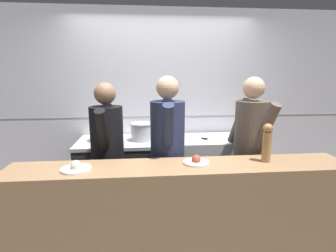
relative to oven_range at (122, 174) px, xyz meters
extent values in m
plane|color=#4C4742|center=(0.56, -0.94, -0.46)|extent=(14.00, 14.00, 0.00)
cube|color=silver|center=(0.56, 0.40, 0.84)|extent=(8.00, 0.06, 2.60)
cube|color=gray|center=(0.56, 0.37, 0.69)|extent=(8.00, 0.00, 0.01)
cube|color=#232326|center=(0.00, 0.00, -0.02)|extent=(1.05, 0.70, 0.87)
cube|color=#B7BABF|center=(0.00, 0.00, 0.44)|extent=(1.07, 0.71, 0.04)
cube|color=#B7BABF|center=(0.00, -0.33, 0.04)|extent=(0.94, 0.03, 0.10)
cube|color=#B7BABF|center=(1.17, 0.00, 0.00)|extent=(1.16, 0.65, 0.92)
cube|color=black|center=(1.17, -0.30, -0.41)|extent=(1.14, 0.04, 0.10)
cube|color=#93704C|center=(0.62, -1.11, 0.02)|extent=(2.99, 0.45, 0.96)
cylinder|color=beige|center=(-0.23, -0.01, 0.57)|extent=(0.25, 0.25, 0.22)
cylinder|color=beige|center=(-0.23, -0.01, 0.67)|extent=(0.27, 0.27, 0.01)
cylinder|color=#B7BABF|center=(0.27, -0.03, 0.57)|extent=(0.26, 0.26, 0.22)
cylinder|color=#B7BABF|center=(0.27, -0.03, 0.67)|extent=(0.28, 0.28, 0.01)
cone|color=#B7BABF|center=(0.94, 0.01, 0.50)|extent=(0.28, 0.28, 0.08)
cube|color=#B7BABF|center=(1.24, -0.13, 0.46)|extent=(0.29, 0.14, 0.01)
cube|color=black|center=(1.05, -0.06, 0.47)|extent=(0.11, 0.06, 0.02)
cylinder|color=white|center=(-0.26, -1.14, 0.51)|extent=(0.25, 0.25, 0.02)
sphere|color=beige|center=(-0.26, -1.14, 0.55)|extent=(0.09, 0.09, 0.09)
cylinder|color=white|center=(0.75, -1.08, 0.51)|extent=(0.23, 0.23, 0.02)
sphere|color=#B24733|center=(0.75, -1.08, 0.54)|extent=(0.08, 0.08, 0.08)
cylinder|color=#AD7A47|center=(1.39, -1.09, 0.64)|extent=(0.08, 0.08, 0.27)
sphere|color=#AD7A47|center=(1.39, -1.09, 0.81)|extent=(0.08, 0.08, 0.08)
cube|color=black|center=(-0.08, -0.57, -0.07)|extent=(0.29, 0.19, 0.78)
cylinder|color=black|center=(-0.08, -0.57, 0.64)|extent=(0.35, 0.35, 0.64)
sphere|color=#8C664C|center=(-0.08, -0.57, 1.09)|extent=(0.22, 0.22, 0.22)
cylinder|color=black|center=(-0.08, -0.37, 0.71)|extent=(0.11, 0.33, 0.54)
cylinder|color=black|center=(-0.09, -0.77, 0.71)|extent=(0.11, 0.33, 0.54)
cube|color=black|center=(0.54, -0.65, -0.06)|extent=(0.31, 0.21, 0.81)
cylinder|color=#262D4C|center=(0.54, -0.65, 0.68)|extent=(0.37, 0.37, 0.67)
sphere|color=#D8AD84|center=(0.54, -0.65, 1.15)|extent=(0.23, 0.23, 0.23)
cylinder|color=#262D4C|center=(0.55, -0.44, 0.76)|extent=(0.13, 0.34, 0.56)
cylinder|color=#262D4C|center=(0.53, -0.86, 0.76)|extent=(0.13, 0.34, 0.56)
cube|color=black|center=(1.44, -0.62, -0.06)|extent=(0.34, 0.27, 0.80)
cylinder|color=brown|center=(1.44, -0.62, 0.67)|extent=(0.44, 0.44, 0.66)
sphere|color=#D8AD84|center=(1.44, -0.62, 1.14)|extent=(0.23, 0.23, 0.23)
cylinder|color=brown|center=(1.38, -0.42, 0.75)|extent=(0.20, 0.35, 0.55)
cylinder|color=brown|center=(1.50, -0.81, 0.75)|extent=(0.20, 0.35, 0.55)
camera|label=1|loc=(0.30, -3.25, 1.29)|focal=28.00mm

